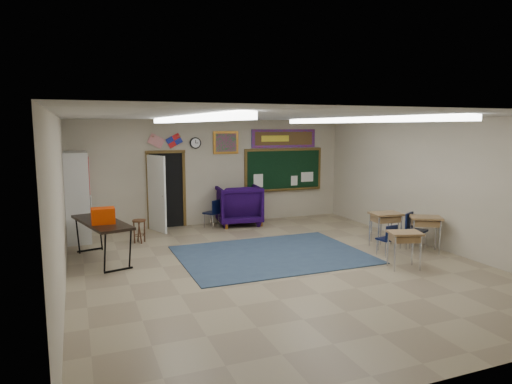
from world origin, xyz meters
name	(u,v)px	position (x,y,z in m)	size (l,w,h in m)	color
floor	(279,266)	(0.00, 0.00, 0.00)	(9.00, 9.00, 0.00)	gray
back_wall	(214,172)	(0.00, 4.50, 1.50)	(8.00, 0.04, 3.00)	#B8AC95
front_wall	(454,250)	(0.00, -4.50, 1.50)	(8.00, 0.04, 3.00)	#B8AC95
left_wall	(60,206)	(-4.00, 0.00, 1.50)	(0.04, 9.00, 3.00)	#B8AC95
right_wall	(437,184)	(4.00, 0.00, 1.50)	(0.04, 9.00, 3.00)	#B8AC95
ceiling	(280,117)	(0.00, 0.00, 3.00)	(8.00, 9.00, 0.04)	silver
area_rug	(272,255)	(0.20, 0.80, 0.01)	(4.00, 3.00, 0.02)	#2E4258
fluorescent_strips	(280,120)	(0.00, 0.00, 2.94)	(3.86, 6.00, 0.10)	white
doorway	(164,191)	(-1.50, 4.35, 1.06)	(1.10, 0.89, 2.16)	black
chalkboard	(284,171)	(2.20, 4.46, 1.46)	(2.55, 0.14, 1.30)	brown
bulletin_board	(284,138)	(2.20, 4.47, 2.45)	(2.10, 0.05, 0.55)	#A70E18
framed_art_print	(226,143)	(0.35, 4.47, 2.35)	(0.75, 0.05, 0.65)	#A2661F
wall_clock	(195,143)	(-0.55, 4.47, 2.35)	(0.32, 0.05, 0.32)	black
wall_flags	(165,139)	(-1.40, 4.44, 2.48)	(1.16, 0.06, 0.70)	red
storage_cabinet	(78,196)	(-3.71, 3.85, 1.10)	(0.59, 1.25, 2.20)	beige
wingback_armchair	(238,205)	(0.59, 4.11, 0.57)	(1.22, 1.25, 1.14)	black
student_chair_reading	(212,214)	(-0.25, 3.98, 0.39)	(0.39, 0.39, 0.79)	black
student_chair_desk_a	(386,240)	(2.50, -0.17, 0.35)	(0.35, 0.35, 0.70)	black
student_chair_desk_b	(416,232)	(3.47, -0.01, 0.42)	(0.42, 0.42, 0.84)	black
student_desk_front_left	(385,228)	(2.93, 0.42, 0.46)	(0.74, 0.59, 0.82)	olive
student_desk_front_right	(385,226)	(3.22, 0.81, 0.41)	(0.61, 0.46, 0.73)	olive
student_desk_back_left	(404,248)	(2.26, -1.05, 0.42)	(0.73, 0.62, 0.75)	olive
student_desk_back_right	(425,232)	(3.52, -0.22, 0.45)	(0.84, 0.78, 0.81)	olive
folding_table	(102,239)	(-3.28, 1.76, 0.47)	(1.19, 2.16, 1.17)	black
wooden_stool	(139,231)	(-2.36, 2.98, 0.29)	(0.32, 0.32, 0.57)	#462A15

